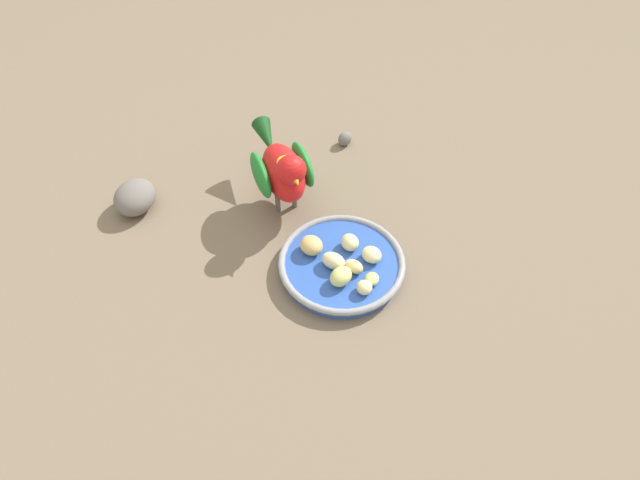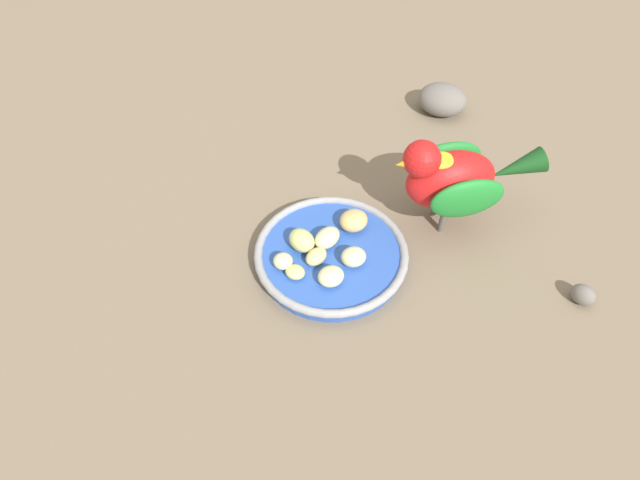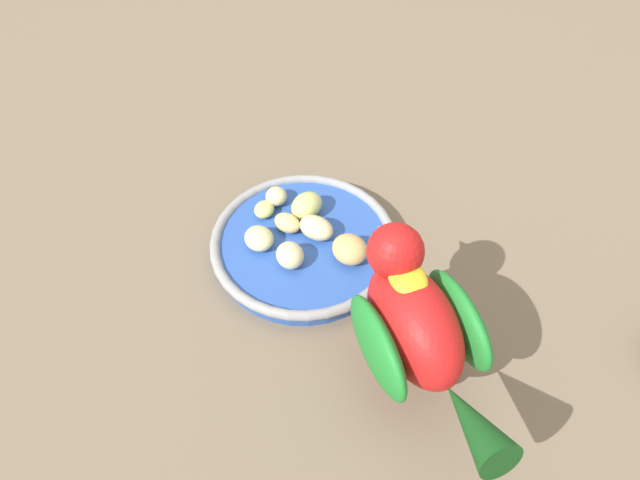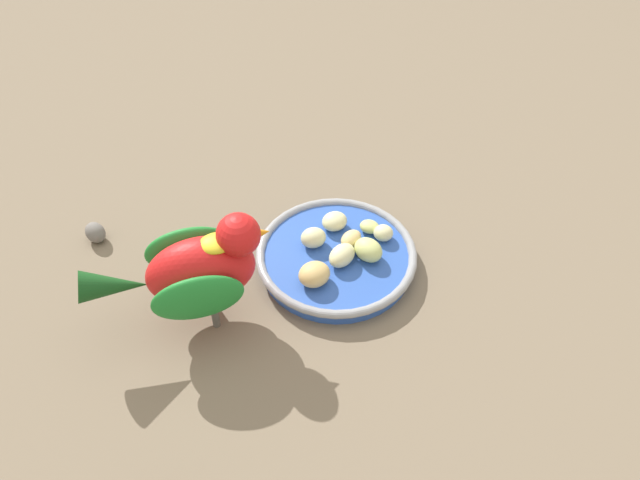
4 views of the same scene
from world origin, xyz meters
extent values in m
plane|color=#756651|center=(0.00, 0.00, 0.00)|extent=(4.00, 4.00, 0.00)
cylinder|color=#2D56B7|center=(-0.01, 0.02, 0.01)|extent=(0.19, 0.19, 0.02)
torus|color=#93969B|center=(-0.01, 0.02, 0.02)|extent=(0.20, 0.20, 0.01)
ellipsoid|color=#E5C67F|center=(-0.01, 0.04, 0.03)|extent=(0.03, 0.03, 0.02)
ellipsoid|color=beige|center=(-0.05, 0.05, 0.03)|extent=(0.04, 0.04, 0.02)
ellipsoid|color=tan|center=(0.00, -0.03, 0.03)|extent=(0.04, 0.04, 0.03)
ellipsoid|color=beige|center=(0.00, 0.01, 0.03)|extent=(0.03, 0.04, 0.02)
ellipsoid|color=beige|center=(-0.05, 0.01, 0.03)|extent=(0.04, 0.04, 0.02)
ellipsoid|color=#C6D17A|center=(-0.01, 0.08, 0.03)|extent=(0.03, 0.03, 0.01)
ellipsoid|color=beige|center=(0.01, 0.08, 0.03)|extent=(0.03, 0.03, 0.02)
ellipsoid|color=#C6D17A|center=(0.02, 0.04, 0.03)|extent=(0.04, 0.03, 0.03)
cylinder|color=#59544C|center=(-0.07, -0.13, 0.02)|extent=(0.01, 0.01, 0.04)
cylinder|color=#59544C|center=(-0.04, -0.15, 0.02)|extent=(0.01, 0.01, 0.04)
ellipsoid|color=red|center=(-0.06, -0.14, 0.08)|extent=(0.11, 0.13, 0.08)
ellipsoid|color=#1E7F2D|center=(-0.09, -0.13, 0.08)|extent=(0.06, 0.10, 0.06)
ellipsoid|color=#1E7F2D|center=(-0.03, -0.17, 0.08)|extent=(0.06, 0.10, 0.06)
cone|color=#144719|center=(-0.10, -0.22, 0.08)|extent=(0.07, 0.08, 0.05)
sphere|color=red|center=(-0.04, -0.10, 0.12)|extent=(0.06, 0.06, 0.05)
cone|color=orange|center=(-0.03, -0.08, 0.12)|extent=(0.03, 0.03, 0.02)
ellipsoid|color=yellow|center=(-0.05, -0.13, 0.12)|extent=(0.04, 0.05, 0.01)
camera|label=1|loc=(0.41, 0.35, 0.68)|focal=30.80mm
camera|label=2|loc=(-0.35, 0.31, 0.55)|focal=30.46mm
camera|label=3|loc=(-0.29, -0.25, 0.48)|focal=31.84mm
camera|label=4|loc=(0.36, -0.36, 0.59)|focal=35.85mm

